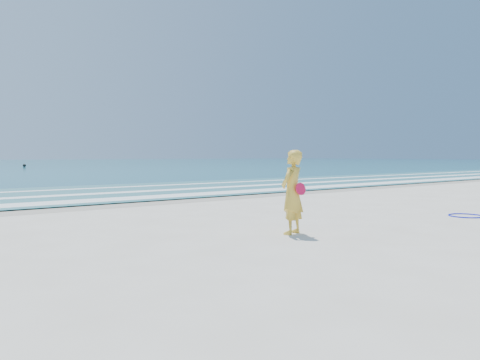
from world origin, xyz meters
TOP-DOWN VIEW (x-y plane):
  - ground at (0.00, 0.00)m, footprint 400.00×400.00m
  - wet_sand at (0.00, 9.00)m, footprint 400.00×2.40m
  - shallow at (0.00, 14.00)m, footprint 400.00×10.00m
  - foam_near at (0.00, 10.30)m, footprint 400.00×1.40m
  - foam_mid at (0.00, 13.20)m, footprint 400.00×0.90m
  - foam_far at (0.00, 16.50)m, footprint 400.00×0.60m
  - hoop at (5.38, -0.09)m, footprint 0.97×0.97m
  - buoy at (9.35, 65.51)m, footprint 0.45×0.45m
  - woman at (-0.52, 0.79)m, footprint 0.77×0.63m

SIDE VIEW (x-z plane):
  - ground at x=0.00m, z-range 0.00..0.00m
  - wet_sand at x=0.00m, z-range 0.00..0.00m
  - hoop at x=5.38m, z-range 0.00..0.03m
  - shallow at x=0.00m, z-range 0.04..0.05m
  - foam_near at x=0.00m, z-range 0.05..0.06m
  - foam_mid at x=0.00m, z-range 0.05..0.06m
  - foam_far at x=0.00m, z-range 0.05..0.06m
  - buoy at x=9.35m, z-range 0.04..0.49m
  - woman at x=-0.52m, z-range 0.00..1.81m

